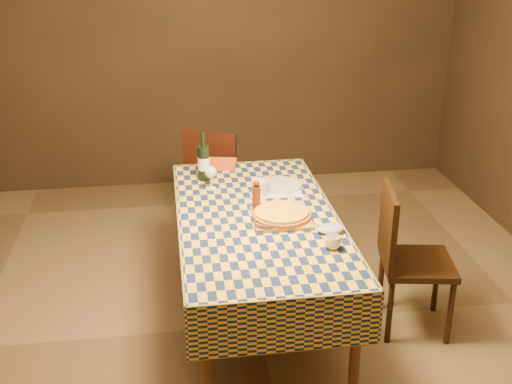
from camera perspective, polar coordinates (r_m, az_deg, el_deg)
room at (r=3.59m, az=0.12°, el=6.31°), size 5.00×5.10×2.70m
dining_table at (r=3.83m, az=0.11°, el=-3.13°), size 0.94×1.84×0.77m
cutting_board at (r=3.75m, az=2.28°, el=-2.31°), size 0.34×0.34×0.02m
pizza at (r=3.73m, az=2.29°, el=-1.94°), size 0.41×0.41×0.03m
pepper_mill at (r=3.79m, az=0.03°, el=-0.51°), size 0.06×0.06×0.21m
bowl at (r=3.64m, az=0.89°, el=-2.90°), size 0.17×0.17×0.04m
wine_glass at (r=4.14m, az=-4.06°, el=1.69°), size 0.08×0.08×0.15m
wine_bottle at (r=4.29m, az=-4.66°, el=2.64°), size 0.09×0.09×0.33m
deli_tub at (r=4.08m, az=0.40°, el=0.43°), size 0.13×0.13×0.09m
takeout_container at (r=4.53m, az=-3.09°, el=2.51°), size 0.23×0.18×0.05m
white_plate at (r=4.21m, az=2.14°, el=0.60°), size 0.29×0.29×0.02m
tumbler at (r=3.44m, az=6.84°, el=-4.46°), size 0.09×0.09×0.07m
flour_patch at (r=4.14m, az=2.08°, el=0.10°), size 0.30×0.24×0.00m
flour_bag at (r=3.61m, az=6.63°, el=-3.26°), size 0.19×0.17×0.05m
chair_far at (r=5.04m, az=-3.63°, el=1.34°), size 0.56×0.56×0.93m
chair_right at (r=4.01m, az=13.09°, el=-5.28°), size 0.49×0.49×0.93m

